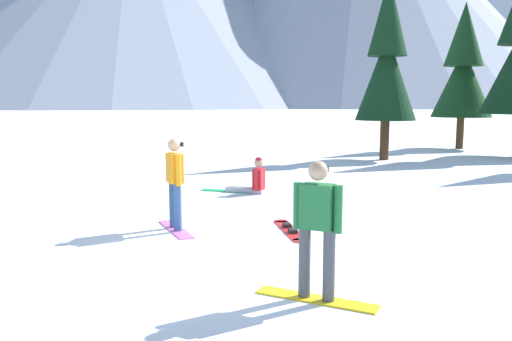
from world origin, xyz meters
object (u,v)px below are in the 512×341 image
backpack_orange (311,198)px  pine_tree_slender (463,70)px  snowboarder_midground (175,182)px  loose_snowboard_far_spare (290,230)px  snowboarder_background (253,180)px  pine_tree_short (387,61)px  snowboarder_foreground (317,228)px

backpack_orange → pine_tree_slender: bearing=71.9°
snowboarder_midground → loose_snowboard_far_spare: (2.14, 0.43, -0.90)m
snowboarder_background → backpack_orange: 2.04m
snowboarder_midground → backpack_orange: snowboarder_midground is taller
snowboarder_midground → loose_snowboard_far_spare: snowboarder_midground is taller
backpack_orange → pine_tree_short: bearing=80.9°
snowboarder_midground → pine_tree_slender: size_ratio=0.24×
snowboarder_midground → pine_tree_slender: pine_tree_slender is taller
loose_snowboard_far_spare → backpack_orange: (0.01, 2.83, 0.10)m
snowboarder_foreground → loose_snowboard_far_spare: bearing=105.5°
pine_tree_short → loose_snowboard_far_spare: bearing=-97.2°
snowboarder_background → snowboarder_foreground: bearing=-70.0°
snowboarder_background → pine_tree_short: bearing=69.7°
snowboarder_foreground → pine_tree_short: bearing=87.6°
snowboarder_background → loose_snowboard_far_spare: bearing=-66.3°
snowboarder_foreground → backpack_orange: snowboarder_foreground is taller
pine_tree_short → snowboarder_foreground: bearing=-92.4°
snowboarder_foreground → snowboarder_background: bearing=110.0°
snowboarder_foreground → snowboarder_midground: snowboarder_midground is taller
loose_snowboard_far_spare → pine_tree_short: size_ratio=0.24×
snowboarder_midground → snowboarder_background: 4.39m
snowboarder_foreground → backpack_orange: bearing=98.5°
pine_tree_short → snowboarder_midground: bearing=-105.7°
snowboarder_background → loose_snowboard_far_spare: snowboarder_background is taller
snowboarder_midground → pine_tree_short: size_ratio=0.24×
loose_snowboard_far_spare → snowboarder_midground: bearing=-168.5°
snowboarder_foreground → pine_tree_slender: size_ratio=0.24×
backpack_orange → pine_tree_slender: size_ratio=0.08×
snowboarder_foreground → pine_tree_slender: (4.36, 22.45, 3.03)m
snowboarder_midground → pine_tree_short: 14.23m
snowboarder_foreground → pine_tree_short: 16.66m
snowboarder_midground → pine_tree_slender: 21.07m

